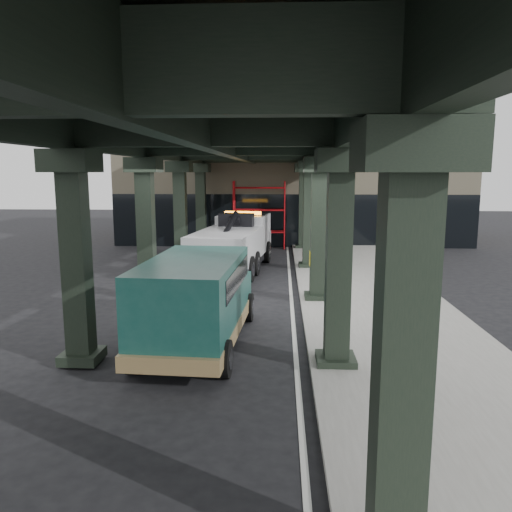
# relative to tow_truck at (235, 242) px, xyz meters

# --- Properties ---
(ground) EXTENTS (90.00, 90.00, 0.00)m
(ground) POSITION_rel_tow_truck_xyz_m (0.81, -7.51, -1.34)
(ground) COLOR black
(ground) RESTS_ON ground
(sidewalk) EXTENTS (5.00, 40.00, 0.15)m
(sidewalk) POSITION_rel_tow_truck_xyz_m (5.31, -5.51, -1.27)
(sidewalk) COLOR gray
(sidewalk) RESTS_ON ground
(lane_stripe) EXTENTS (0.12, 38.00, 0.01)m
(lane_stripe) POSITION_rel_tow_truck_xyz_m (2.51, -5.51, -1.33)
(lane_stripe) COLOR silver
(lane_stripe) RESTS_ON ground
(viaduct) EXTENTS (7.40, 32.00, 6.40)m
(viaduct) POSITION_rel_tow_truck_xyz_m (0.41, -5.51, 4.12)
(viaduct) COLOR black
(viaduct) RESTS_ON ground
(building) EXTENTS (22.00, 10.00, 8.00)m
(building) POSITION_rel_tow_truck_xyz_m (2.81, 12.49, 2.66)
(building) COLOR #C6B793
(building) RESTS_ON ground
(scaffolding) EXTENTS (3.08, 0.88, 4.00)m
(scaffolding) POSITION_rel_tow_truck_xyz_m (0.81, 7.13, 0.77)
(scaffolding) COLOR red
(scaffolding) RESTS_ON ground
(tow_truck) EXTENTS (3.32, 8.59, 2.75)m
(tow_truck) POSITION_rel_tow_truck_xyz_m (0.00, 0.00, 0.00)
(tow_truck) COLOR black
(tow_truck) RESTS_ON ground
(towed_van) EXTENTS (2.64, 5.99, 2.38)m
(towed_van) POSITION_rel_tow_truck_xyz_m (-0.04, -10.24, -0.06)
(towed_van) COLOR #113F38
(towed_van) RESTS_ON ground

